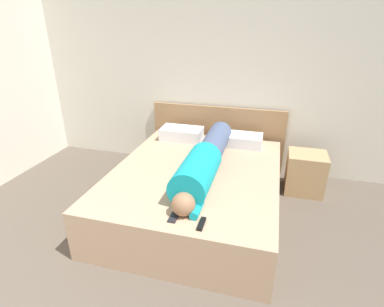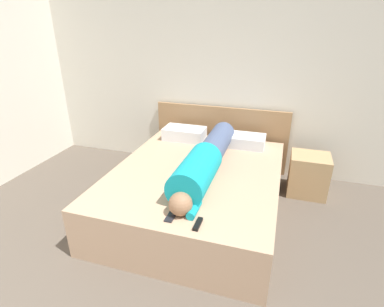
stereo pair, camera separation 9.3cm
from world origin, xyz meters
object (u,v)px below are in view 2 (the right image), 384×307
(person_lying, at_px, (205,161))
(bed, at_px, (196,190))
(pillow_near_headboard, at_px, (184,134))
(nightstand, at_px, (308,175))
(pillow_second, at_px, (244,141))
(tv_remote, at_px, (198,224))
(cell_phone, at_px, (171,217))

(person_lying, bearing_deg, bed, 151.50)
(pillow_near_headboard, bearing_deg, nightstand, -2.72)
(pillow_second, bearing_deg, bed, -114.88)
(bed, bearing_deg, pillow_near_headboard, 116.72)
(tv_remote, relative_size, cell_phone, 1.15)
(tv_remote, xyz_separation_m, cell_phone, (-0.23, 0.03, -0.01))
(bed, height_order, person_lying, person_lying)
(cell_phone, bearing_deg, pillow_second, 78.75)
(nightstand, relative_size, pillow_near_headboard, 0.94)
(bed, distance_m, person_lying, 0.40)
(tv_remote, bearing_deg, nightstand, 61.25)
(tv_remote, height_order, cell_phone, tv_remote)
(person_lying, relative_size, pillow_near_headboard, 3.30)
(person_lying, bearing_deg, pillow_second, 72.67)
(bed, xyz_separation_m, pillow_second, (0.37, 0.80, 0.31))
(bed, bearing_deg, pillow_second, 65.12)
(pillow_second, relative_size, tv_remote, 3.30)
(person_lying, xyz_separation_m, pillow_second, (0.27, 0.85, -0.08))
(pillow_second, height_order, cell_phone, pillow_second)
(bed, xyz_separation_m, tv_remote, (0.27, -0.87, 0.25))
(person_lying, relative_size, pillow_second, 3.47)
(pillow_near_headboard, height_order, pillow_second, pillow_near_headboard)
(bed, relative_size, tv_remote, 13.71)
(pillow_second, relative_size, cell_phone, 3.80)
(person_lying, xyz_separation_m, cell_phone, (-0.06, -0.79, -0.14))
(bed, relative_size, pillow_second, 4.16)
(pillow_second, height_order, tv_remote, pillow_second)
(pillow_second, bearing_deg, nightstand, -5.39)
(person_lying, bearing_deg, nightstand, 36.67)
(nightstand, relative_size, person_lying, 0.28)
(tv_remote, bearing_deg, pillow_second, 86.71)
(nightstand, height_order, tv_remote, tv_remote)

